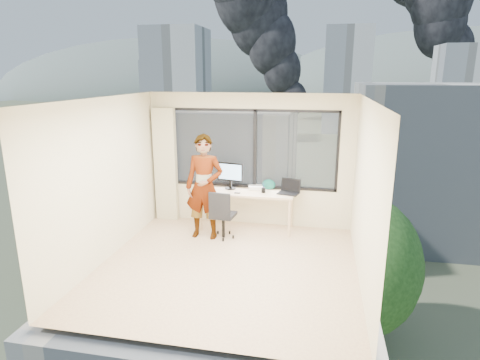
% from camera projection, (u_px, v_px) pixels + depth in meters
% --- Properties ---
extents(floor, '(4.00, 4.00, 0.01)m').
position_uv_depth(floor, '(228.00, 266.00, 6.38)').
color(floor, '#D7BD8C').
rests_on(floor, ground).
extents(ceiling, '(4.00, 4.00, 0.01)m').
position_uv_depth(ceiling, '(226.00, 99.00, 5.72)').
color(ceiling, white).
rests_on(ceiling, ground).
extents(wall_front, '(4.00, 0.01, 2.60)m').
position_uv_depth(wall_front, '(183.00, 239.00, 4.16)').
color(wall_front, beige).
rests_on(wall_front, ground).
extents(wall_left, '(0.01, 4.00, 2.60)m').
position_uv_depth(wall_left, '(105.00, 180.00, 6.43)').
color(wall_left, beige).
rests_on(wall_left, ground).
extents(wall_right, '(0.01, 4.00, 2.60)m').
position_uv_depth(wall_right, '(365.00, 195.00, 5.67)').
color(wall_right, beige).
rests_on(wall_right, ground).
extents(window_wall, '(3.30, 0.16, 1.55)m').
position_uv_depth(window_wall, '(253.00, 149.00, 7.88)').
color(window_wall, black).
rests_on(window_wall, ground).
extents(curtain, '(0.45, 0.14, 2.30)m').
position_uv_depth(curtain, '(166.00, 165.00, 8.20)').
color(curtain, beige).
rests_on(curtain, floor).
extents(desk, '(1.80, 0.60, 0.75)m').
position_uv_depth(desk, '(247.00, 210.00, 7.86)').
color(desk, beige).
rests_on(desk, floor).
extents(chair, '(0.52, 0.52, 0.93)m').
position_uv_depth(chair, '(223.00, 213.00, 7.40)').
color(chair, black).
rests_on(chair, floor).
extents(person, '(0.70, 0.47, 1.92)m').
position_uv_depth(person, '(204.00, 187.00, 7.31)').
color(person, '#2D2D33').
rests_on(person, floor).
extents(monitor, '(0.54, 0.20, 0.53)m').
position_uv_depth(monitor, '(230.00, 176.00, 7.89)').
color(monitor, black).
rests_on(monitor, desk).
extents(game_console, '(0.31, 0.27, 0.07)m').
position_uv_depth(game_console, '(256.00, 187.00, 7.93)').
color(game_console, white).
rests_on(game_console, desk).
extents(laptop, '(0.47, 0.48, 0.25)m').
position_uv_depth(laptop, '(289.00, 188.00, 7.59)').
color(laptop, black).
rests_on(laptop, desk).
extents(cellphone, '(0.11, 0.05, 0.01)m').
position_uv_depth(cellphone, '(237.00, 193.00, 7.65)').
color(cellphone, black).
rests_on(cellphone, desk).
extents(pen_cup, '(0.09, 0.09, 0.10)m').
position_uv_depth(pen_cup, '(263.00, 190.00, 7.68)').
color(pen_cup, black).
rests_on(pen_cup, desk).
extents(handbag, '(0.29, 0.19, 0.20)m').
position_uv_depth(handbag, '(269.00, 184.00, 7.88)').
color(handbag, '#0E544E').
rests_on(handbag, desk).
extents(exterior_ground, '(400.00, 400.00, 0.04)m').
position_uv_depth(exterior_ground, '(316.00, 131.00, 123.73)').
color(exterior_ground, '#515B3D').
rests_on(exterior_ground, ground).
extents(near_bldg_a, '(16.00, 12.00, 14.00)m').
position_uv_depth(near_bldg_a, '(207.00, 182.00, 38.32)').
color(near_bldg_a, beige).
rests_on(near_bldg_a, exterior_ground).
extents(near_bldg_b, '(14.00, 13.00, 16.00)m').
position_uv_depth(near_bldg_b, '(424.00, 163.00, 41.66)').
color(near_bldg_b, white).
rests_on(near_bldg_b, exterior_ground).
extents(far_tower_a, '(14.00, 14.00, 28.00)m').
position_uv_depth(far_tower_a, '(178.00, 86.00, 103.09)').
color(far_tower_a, silver).
rests_on(far_tower_a, exterior_ground).
extents(far_tower_b, '(13.00, 13.00, 30.00)m').
position_uv_depth(far_tower_b, '(346.00, 81.00, 118.38)').
color(far_tower_b, silver).
rests_on(far_tower_b, exterior_ground).
extents(far_tower_c, '(15.00, 15.00, 26.00)m').
position_uv_depth(far_tower_c, '(460.00, 86.00, 130.83)').
color(far_tower_c, silver).
rests_on(far_tower_c, exterior_ground).
extents(far_tower_d, '(16.00, 14.00, 22.00)m').
position_uv_depth(far_tower_d, '(166.00, 89.00, 160.75)').
color(far_tower_d, silver).
rests_on(far_tower_d, exterior_ground).
extents(hill_a, '(288.00, 216.00, 90.00)m').
position_uv_depth(hill_a, '(174.00, 95.00, 336.12)').
color(hill_a, slate).
rests_on(hill_a, exterior_ground).
extents(hill_b, '(300.00, 220.00, 96.00)m').
position_uv_depth(hill_b, '(460.00, 98.00, 294.36)').
color(hill_b, slate).
rests_on(hill_b, exterior_ground).
extents(tree_a, '(7.00, 7.00, 8.00)m').
position_uv_depth(tree_a, '(98.00, 238.00, 32.83)').
color(tree_a, '#224617').
rests_on(tree_a, exterior_ground).
extents(tree_b, '(7.60, 7.60, 9.00)m').
position_uv_depth(tree_b, '(356.00, 280.00, 25.11)').
color(tree_b, '#224617').
rests_on(tree_b, exterior_ground).
extents(smoke_plume_b, '(30.00, 18.00, 70.00)m').
position_uv_depth(smoke_plume_b, '(474.00, 7.00, 150.23)').
color(smoke_plume_b, black).
rests_on(smoke_plume_b, exterior_ground).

